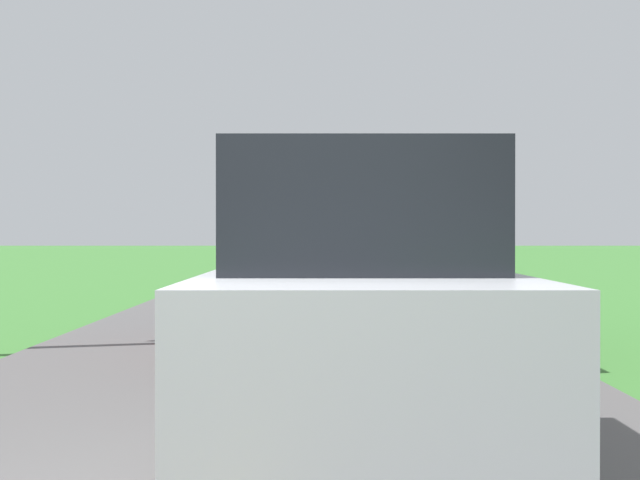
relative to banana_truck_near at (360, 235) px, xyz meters
The scene contains 2 objects.
banana_truck_near is the anchor object (origin of this frame).
following_car 7.11m from the banana_truck_near, 92.78° to the right, with size 1.74×4.10×1.92m.
Camera 1 is at (0.46, -3.35, 1.51)m, focal length 45.74 mm.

